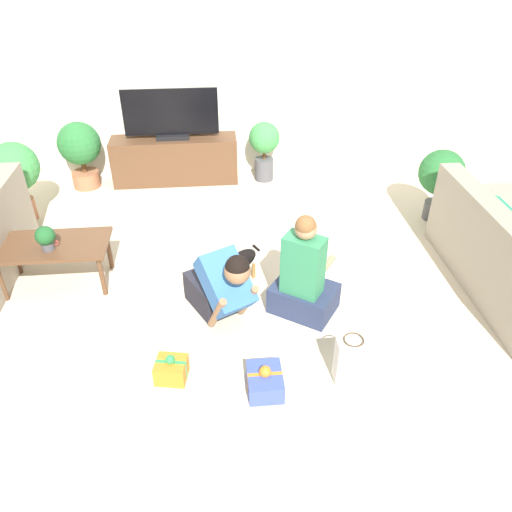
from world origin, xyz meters
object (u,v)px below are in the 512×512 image
object	(u,v)px
tv_console	(175,160)
gift_bag_a	(351,360)
dog	(238,262)
coffee_table	(53,249)
potted_plant_back_left	(80,149)
potted_plant_corner_left	(15,170)
person_kneeling	(221,286)
gift_box_a	(171,369)
sofa_right	(511,262)
potted_plant_back_right	(264,145)
tv	(171,117)
tabletop_plant	(45,237)
gift_box_b	(265,381)
person_sitting	(304,279)
potted_plant_corner_right	(441,176)
mug	(50,243)

from	to	relation	value
tv_console	gift_bag_a	distance (m)	3.78
dog	gift_bag_a	distance (m)	1.45
coffee_table	potted_plant_back_left	distance (m)	2.07
tv_console	potted_plant_back_left	xyz separation A→B (m)	(-1.13, -0.05, 0.22)
coffee_table	gift_bag_a	xyz separation A→B (m)	(2.38, -1.40, -0.19)
potted_plant_corner_left	gift_bag_a	bearing A→B (deg)	-41.48
person_kneeling	potted_plant_back_left	bearing A→B (deg)	92.92
potted_plant_corner_left	gift_box_a	bearing A→B (deg)	-55.70
sofa_right	potted_plant_back_right	distance (m)	3.19
tv	tabletop_plant	bearing A→B (deg)	-114.32
potted_plant_back_left	tabletop_plant	distance (m)	2.15
potted_plant_back_left	tabletop_plant	bearing A→B (deg)	-86.39
dog	gift_box_a	bearing A→B (deg)	-69.62
person_kneeling	gift_bag_a	bearing A→B (deg)	-68.35
tv_console	gift_box_b	bearing A→B (deg)	-77.89
potted_plant_corner_left	tabletop_plant	xyz separation A→B (m)	(0.65, -1.36, -0.04)
potted_plant_back_left	gift_bag_a	world-z (taller)	potted_plant_back_left
sofa_right	potted_plant_back_left	bearing A→B (deg)	58.95
person_sitting	gift_box_b	distance (m)	0.97
tabletop_plant	potted_plant_back_right	bearing A→B (deg)	45.35
potted_plant_corner_right	dog	size ratio (longest dim) A/B	1.92
gift_box_a	tabletop_plant	size ratio (longest dim) A/B	1.15
tv_console	dog	xyz separation A→B (m)	(0.65, -2.27, -0.05)
potted_plant_back_left	gift_bag_a	bearing A→B (deg)	-54.04
potted_plant_back_left	potted_plant_corner_left	world-z (taller)	potted_plant_corner_left
tv	person_kneeling	distance (m)	2.84
potted_plant_corner_right	potted_plant_back_left	distance (m)	4.22
sofa_right	potted_plant_back_left	size ratio (longest dim) A/B	2.35
person_kneeling	dog	xyz separation A→B (m)	(0.17, 0.48, -0.11)
potted_plant_back_right	dog	size ratio (longest dim) A/B	1.80
person_sitting	dog	distance (m)	0.70
potted_plant_corner_left	person_kneeling	world-z (taller)	potted_plant_corner_left
person_kneeling	mug	size ratio (longest dim) A/B	6.78
potted_plant_corner_left	gift_box_b	world-z (taller)	potted_plant_corner_left
gift_bag_a	mug	distance (m)	2.74
potted_plant_corner_right	gift_bag_a	world-z (taller)	potted_plant_corner_right
potted_plant_back_left	gift_bag_a	xyz separation A→B (m)	(2.52, -3.47, -0.31)
potted_plant_back_left	gift_box_b	distance (m)	4.01
potted_plant_back_right	mug	world-z (taller)	potted_plant_back_right
tv	mug	xyz separation A→B (m)	(-0.98, -2.17, -0.37)
potted_plant_back_left	person_sitting	xyz separation A→B (m)	(2.31, -2.67, -0.17)
tv	potted_plant_back_left	xyz separation A→B (m)	(-1.13, -0.05, -0.34)
gift_bag_a	gift_box_b	bearing A→B (deg)	-176.56
potted_plant_corner_right	tabletop_plant	size ratio (longest dim) A/B	3.62
coffee_table	gift_bag_a	bearing A→B (deg)	-30.57
potted_plant_back_left	tabletop_plant	xyz separation A→B (m)	(0.14, -2.15, 0.05)
potted_plant_corner_left	gift_box_b	xyz separation A→B (m)	(2.41, -2.72, -0.51)
potted_plant_back_left	gift_box_a	world-z (taller)	potted_plant_back_left
tv_console	potted_plant_corner_left	distance (m)	1.87
potted_plant_back_left	person_sitting	distance (m)	3.53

